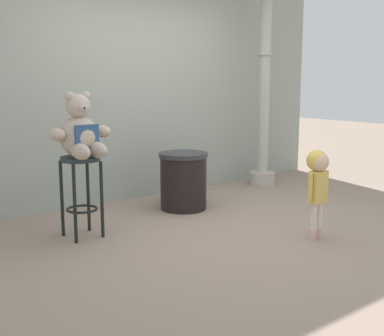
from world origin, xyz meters
TOP-DOWN VIEW (x-y plane):
  - ground_plane at (0.00, 0.00)m, footprint 24.00×24.00m
  - building_wall at (0.00, 1.87)m, footprint 6.19×0.30m
  - bar_stool_with_teddy at (-1.25, 0.70)m, footprint 0.36×0.36m
  - teddy_bear at (-1.25, 0.67)m, footprint 0.58×0.52m
  - child_walking at (0.42, -0.71)m, footprint 0.26×0.21m
  - trash_bin at (0.13, 0.93)m, footprint 0.56×0.56m
  - lamppost at (1.82, 1.30)m, footprint 0.35×0.35m

SIDE VIEW (x-z plane):
  - ground_plane at x=0.00m, z-range 0.00..0.00m
  - trash_bin at x=0.13m, z-range 0.00..0.65m
  - bar_stool_with_teddy at x=-1.25m, z-range 0.16..0.92m
  - child_walking at x=0.42m, z-range 0.19..1.02m
  - teddy_bear at x=-1.25m, z-range 0.68..1.28m
  - lamppost at x=1.82m, z-range -0.30..2.80m
  - building_wall at x=0.00m, z-range 0.00..3.34m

